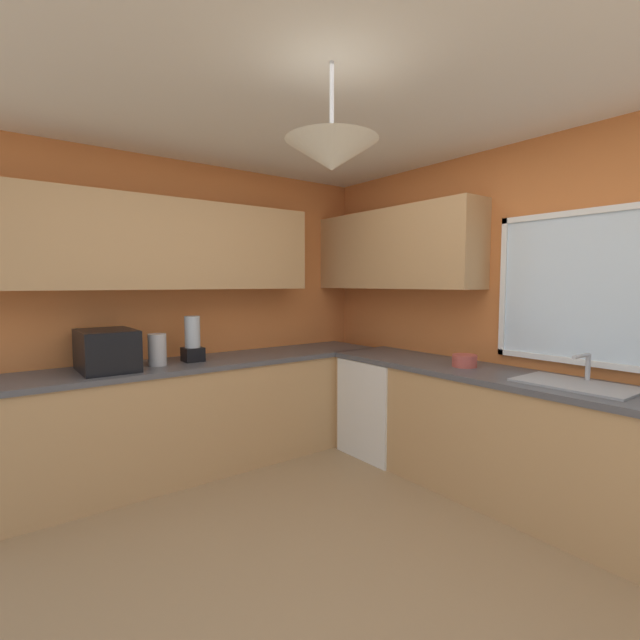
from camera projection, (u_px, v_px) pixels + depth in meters
The scene contains 10 objects.
ground_plane at pixel (331, 581), 2.28m from camera, with size 9.07×9.07×0.00m, color #997A56.
room_shell at pixel (318, 237), 3.15m from camera, with size 4.24×3.76×2.57m.
counter_run_left at pixel (195, 415), 3.64m from camera, with size 0.65×3.37×0.88m.
counter_run_back at pixel (530, 444), 2.99m from camera, with size 3.33×0.65×0.88m.
dishwasher at pixel (385, 406), 4.01m from camera, with size 0.60×0.60×0.84m, color white.
microwave at pixel (107, 350), 3.21m from camera, with size 0.48×0.36×0.29m, color black.
kettle at pixel (157, 350), 3.40m from camera, with size 0.13×0.13×0.24m, color #B7B7BC.
sink_assembly at pixel (576, 384), 2.74m from camera, with size 0.65×0.40×0.19m.
bowl at pixel (465, 361), 3.36m from camera, with size 0.18×0.18×0.09m, color #B74C42.
blender_appliance at pixel (193, 341), 3.59m from camera, with size 0.15×0.15×0.36m.
Camera 1 is at (1.70, -1.35, 1.50)m, focal length 25.47 mm.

